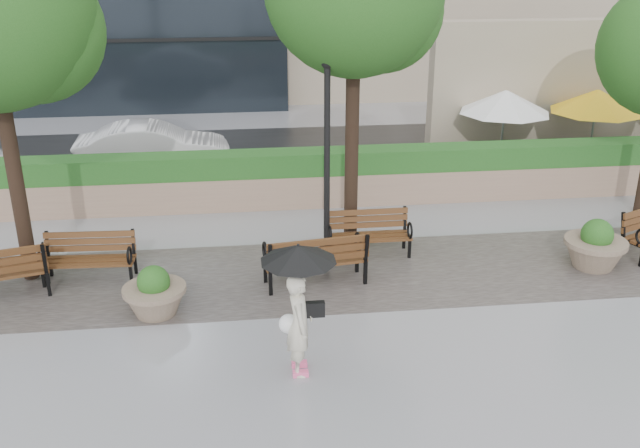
{
  "coord_description": "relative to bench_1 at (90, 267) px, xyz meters",
  "views": [
    {
      "loc": [
        -0.92,
        -9.43,
        6.17
      ],
      "look_at": [
        0.54,
        2.94,
        1.1
      ],
      "focal_mm": 40.0,
      "sensor_mm": 36.0,
      "label": 1
    }
  ],
  "objects": [
    {
      "name": "hedge_wall",
      "position": [
        3.85,
        3.71,
        0.39
      ],
      "size": [
        24.0,
        0.8,
        1.35
      ],
      "color": "#9B7E64",
      "rests_on": "ground"
    },
    {
      "name": "ground",
      "position": [
        3.85,
        -3.29,
        -0.27
      ],
      "size": [
        100.0,
        100.0,
        0.0
      ],
      "primitive_type": "plane",
      "color": "gray",
      "rests_on": "ground"
    },
    {
      "name": "bench_3",
      "position": [
        5.49,
        0.52,
        0.0
      ],
      "size": [
        1.74,
        0.7,
        0.93
      ],
      "rotation": [
        0.0,
        0.0,
        0.01
      ],
      "color": "#573219",
      "rests_on": "ground"
    },
    {
      "name": "cafe_hedge",
      "position": [
        12.85,
        4.51,
        0.18
      ],
      "size": [
        8.0,
        0.5,
        0.9
      ],
      "primitive_type": "cube",
      "color": "#184A19",
      "rests_on": "ground"
    },
    {
      "name": "cafe_wall",
      "position": [
        13.35,
        6.71,
        1.73
      ],
      "size": [
        10.0,
        0.6,
        4.0
      ],
      "primitive_type": "cube",
      "color": "tan",
      "rests_on": "ground"
    },
    {
      "name": "asphalt_street",
      "position": [
        3.85,
        7.71,
        -0.27
      ],
      "size": [
        40.0,
        7.0,
        0.0
      ],
      "primitive_type": "cube",
      "color": "black",
      "rests_on": "ground"
    },
    {
      "name": "cobble_strip",
      "position": [
        3.85,
        -0.29,
        -0.27
      ],
      "size": [
        28.0,
        3.2,
        0.01
      ],
      "primitive_type": "cube",
      "color": "#383330",
      "rests_on": "ground"
    },
    {
      "name": "bench_1",
      "position": [
        0.0,
        0.0,
        0.0
      ],
      "size": [
        1.75,
        0.77,
        0.92
      ],
      "rotation": [
        0.0,
        0.0,
        -0.05
      ],
      "color": "#573219",
      "rests_on": "ground"
    },
    {
      "name": "bench_2",
      "position": [
        4.27,
        -0.65,
        0.03
      ],
      "size": [
        2.0,
        1.01,
        1.03
      ],
      "rotation": [
        0.0,
        0.0,
        3.28
      ],
      "color": "#573219",
      "rests_on": "ground"
    },
    {
      "name": "lamppost",
      "position": [
        4.62,
        0.41,
        1.54
      ],
      "size": [
        0.28,
        0.28,
        4.11
      ],
      "color": "black",
      "rests_on": "ground"
    },
    {
      "name": "patio_umb_white",
      "position": [
        10.11,
        5.54,
        1.72
      ],
      "size": [
        2.5,
        2.5,
        2.3
      ],
      "color": "black",
      "rests_on": "ground"
    },
    {
      "name": "pedestrian",
      "position": [
        3.7,
        -3.51,
        0.98
      ],
      "size": [
        1.12,
        1.12,
        2.06
      ],
      "rotation": [
        0.0,
        0.0,
        1.55
      ],
      "color": "beige",
      "rests_on": "ground"
    },
    {
      "name": "planter_right",
      "position": [
        9.85,
        -0.57,
        0.13
      ],
      "size": [
        1.22,
        1.22,
        1.02
      ],
      "color": "#7F6B56",
      "rests_on": "ground"
    },
    {
      "name": "patio_umb_yellow_a",
      "position": [
        12.6,
        5.34,
        1.72
      ],
      "size": [
        2.5,
        2.5,
        2.3
      ],
      "color": "black",
      "rests_on": "ground"
    },
    {
      "name": "planter_left",
      "position": [
        1.37,
        -1.49,
        0.09
      ],
      "size": [
        1.1,
        1.1,
        0.92
      ],
      "color": "#7F6B56",
      "rests_on": "ground"
    },
    {
      "name": "car_right",
      "position": [
        0.58,
        6.74,
        0.42
      ],
      "size": [
        4.25,
        1.64,
        1.38
      ],
      "primitive_type": "imported",
      "rotation": [
        0.0,
        0.0,
        1.61
      ],
      "color": "white",
      "rests_on": "ground"
    }
  ]
}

